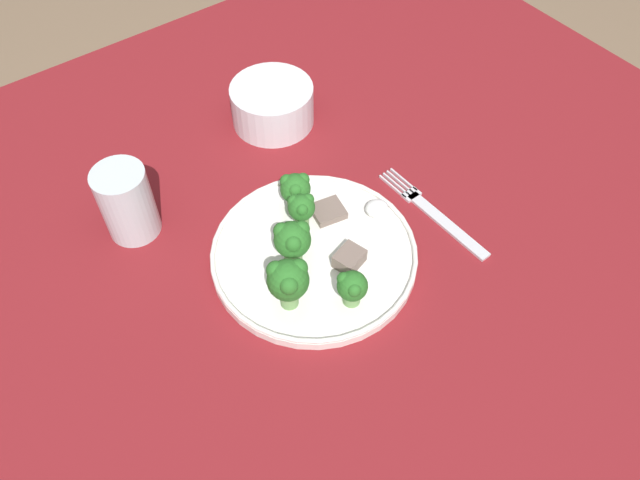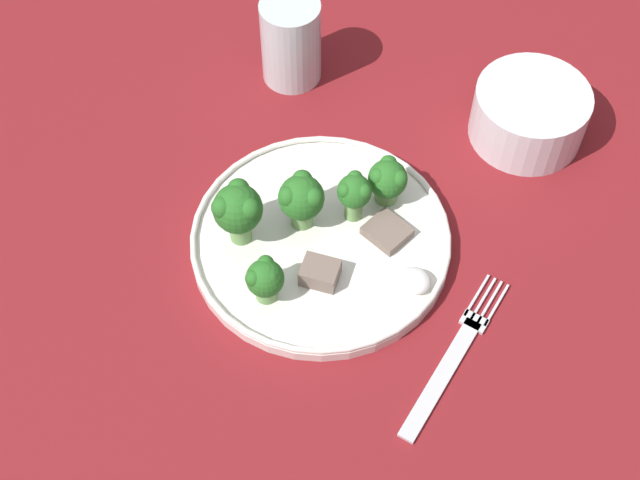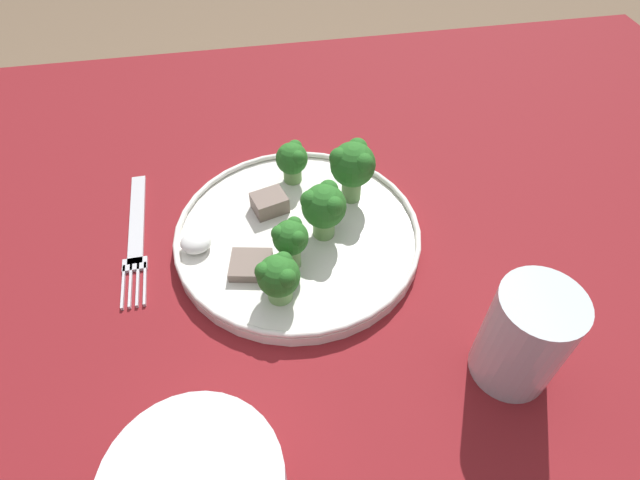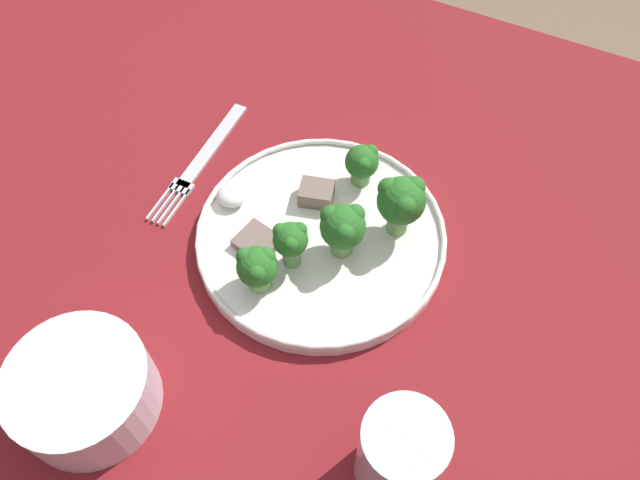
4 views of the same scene
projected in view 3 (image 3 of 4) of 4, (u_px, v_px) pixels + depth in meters
name	position (u px, v px, depth m)	size (l,w,h in m)	color
table	(310.00, 341.00, 0.54)	(1.27, 0.97, 0.72)	maroon
dinner_plate	(298.00, 234.00, 0.51)	(0.25, 0.25, 0.02)	white
fork	(136.00, 234.00, 0.52)	(0.03, 0.18, 0.00)	silver
drinking_glass	(522.00, 341.00, 0.39)	(0.06, 0.06, 0.10)	silver
broccoli_floret_near_rim_left	(324.00, 207.00, 0.48)	(0.04, 0.04, 0.06)	#709E56
broccoli_floret_center_left	(353.00, 165.00, 0.51)	(0.05, 0.05, 0.07)	#709E56
broccoli_floret_back_left	(292.00, 159.00, 0.54)	(0.04, 0.03, 0.05)	#709E56
broccoli_floret_front_left	(291.00, 239.00, 0.45)	(0.03, 0.03, 0.05)	#709E56
broccoli_floret_center_back	(279.00, 276.00, 0.43)	(0.04, 0.04, 0.05)	#709E56
meat_slice_front_slice	(270.00, 203.00, 0.52)	(0.04, 0.04, 0.02)	#756056
meat_slice_middle_slice	(251.00, 265.00, 0.47)	(0.04, 0.04, 0.01)	#756056
sauce_dollop	(196.00, 243.00, 0.49)	(0.03, 0.03, 0.02)	white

